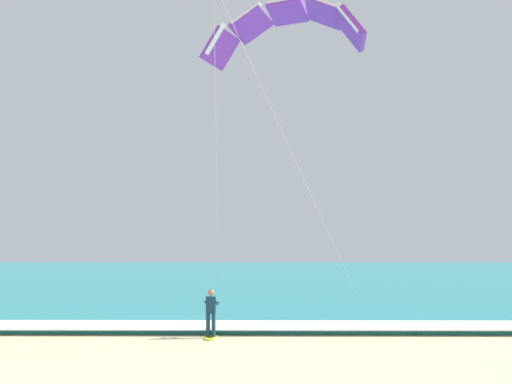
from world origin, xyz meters
name	(u,v)px	position (x,y,z in m)	size (l,w,h in m)	color
sea	(243,272)	(0.00, 73.80, 0.10)	(200.00, 120.00, 0.20)	teal
surf_foam	(196,325)	(0.00, 14.80, 0.22)	(200.00, 2.89, 0.04)	white
surfboard	(211,337)	(0.72, 13.00, 0.03)	(0.52, 1.42, 0.09)	yellow
kitesurfer	(211,311)	(0.72, 13.02, 0.94)	(0.55, 0.53, 1.69)	#143347
kite_primary	(285,25)	(3.65, 19.86, 14.01)	(7.90, 8.42, 14.08)	purple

